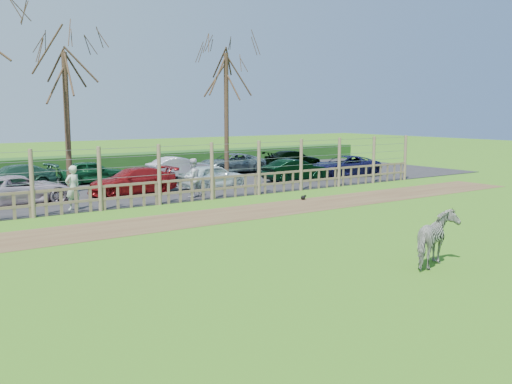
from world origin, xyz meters
TOP-DOWN VIEW (x-y plane):
  - ground at (0.00, 0.00)m, footprint 120.00×120.00m
  - dirt_strip at (0.00, 4.50)m, footprint 34.00×2.80m
  - asphalt at (0.00, 14.50)m, footprint 44.00×13.00m
  - hedge at (0.00, 21.50)m, footprint 46.00×2.00m
  - fence at (0.00, 8.00)m, footprint 30.16×0.16m
  - tree_mid at (-2.00, 13.50)m, footprint 4.80×4.80m
  - tree_right at (7.00, 14.00)m, footprint 4.80×4.80m
  - zebra at (1.56, -4.54)m, footprint 1.81×1.31m
  - visitor_a at (-3.35, 8.65)m, footprint 0.72×0.58m
  - visitor_b at (2.02, 8.89)m, footprint 0.94×0.79m
  - crow at (5.70, 5.63)m, footprint 0.27×0.20m
  - car_2 at (-4.74, 11.21)m, footprint 4.46×2.32m
  - car_3 at (0.24, 11.36)m, footprint 4.16×1.75m
  - car_4 at (4.26, 10.92)m, footprint 3.65×1.78m
  - car_5 at (9.41, 10.81)m, footprint 3.72×1.51m
  - car_6 at (13.28, 11.03)m, footprint 4.55×2.57m
  - car_9 at (-4.05, 15.89)m, footprint 4.28×2.09m
  - car_10 at (0.02, 16.26)m, footprint 3.66×1.81m
  - car_11 at (4.94, 15.89)m, footprint 3.66×1.32m
  - car_12 at (8.76, 16.35)m, footprint 4.41×2.19m
  - car_13 at (13.56, 16.19)m, footprint 4.17×1.76m

SIDE VIEW (x-z plane):
  - ground at x=0.00m, z-range 0.00..0.00m
  - dirt_strip at x=0.00m, z-range 0.00..0.01m
  - asphalt at x=0.00m, z-range 0.00..0.04m
  - crow at x=5.70m, z-range 0.00..0.22m
  - hedge at x=0.00m, z-range 0.00..1.10m
  - car_2 at x=-4.74m, z-range 0.04..1.24m
  - car_3 at x=0.24m, z-range 0.04..1.24m
  - car_4 at x=4.26m, z-range 0.04..1.24m
  - car_5 at x=9.41m, z-range 0.04..1.24m
  - car_6 at x=13.28m, z-range 0.04..1.24m
  - car_9 at x=-4.05m, z-range 0.04..1.24m
  - car_10 at x=0.02m, z-range 0.04..1.24m
  - car_11 at x=4.94m, z-range 0.04..1.24m
  - car_12 at x=8.76m, z-range 0.04..1.24m
  - car_13 at x=13.56m, z-range 0.04..1.24m
  - zebra at x=1.56m, z-range 0.00..1.39m
  - fence at x=0.00m, z-range -0.45..2.05m
  - visitor_a at x=-3.35m, z-range 0.04..1.76m
  - visitor_b at x=2.02m, z-range 0.04..1.76m
  - tree_mid at x=-2.00m, z-range 1.45..8.28m
  - tree_right at x=7.00m, z-range 1.57..8.92m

